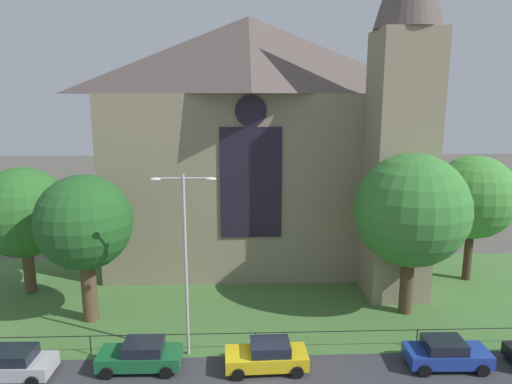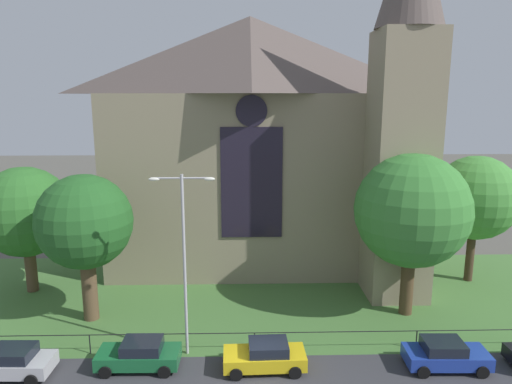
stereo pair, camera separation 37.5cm
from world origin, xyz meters
name	(u,v)px [view 2 (the right image)]	position (x,y,z in m)	size (l,w,h in m)	color
ground	(257,295)	(0.00, 10.00, 0.00)	(160.00, 160.00, 0.00)	#56544C
grass_verge	(258,307)	(0.00, 8.00, 0.00)	(120.00, 20.00, 0.01)	#477538
church_building	(260,140)	(0.41, 17.30, 10.27)	(23.20, 16.20, 26.00)	gray
iron_railing	(255,335)	(-0.36, 2.50, 0.99)	(36.03, 0.07, 1.13)	black
tree_right_far	(476,198)	(16.19, 12.27, 6.44)	(6.21, 6.21, 9.57)	#423021
tree_left_near	(85,223)	(-10.59, 6.64, 6.27)	(5.81, 5.81, 9.26)	brown
tree_right_near	(412,211)	(9.52, 6.89, 6.82)	(7.13, 7.13, 10.43)	#4C3823
tree_left_far	(25,212)	(-16.23, 11.14, 5.85)	(6.34, 6.34, 9.05)	brown
streetlamp_near	(184,246)	(-4.05, 2.40, 6.17)	(3.37, 0.26, 9.95)	#B2B2B7
parked_car_silver	(11,362)	(-12.65, 0.52, 0.74)	(4.25, 2.12, 1.51)	#B7B7BC
parked_car_green	(140,354)	(-6.34, 1.07, 0.74)	(4.22, 2.07, 1.51)	#196033
parked_car_yellow	(265,356)	(0.15, 0.78, 0.74)	(4.25, 2.13, 1.51)	gold
parked_car_blue	(446,355)	(9.46, 0.66, 0.74)	(4.25, 2.11, 1.51)	#1E3899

